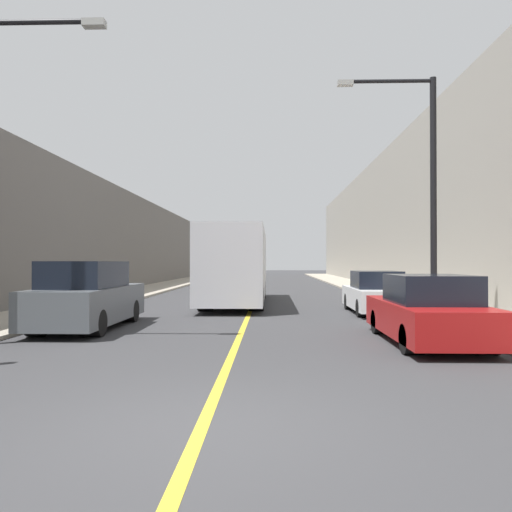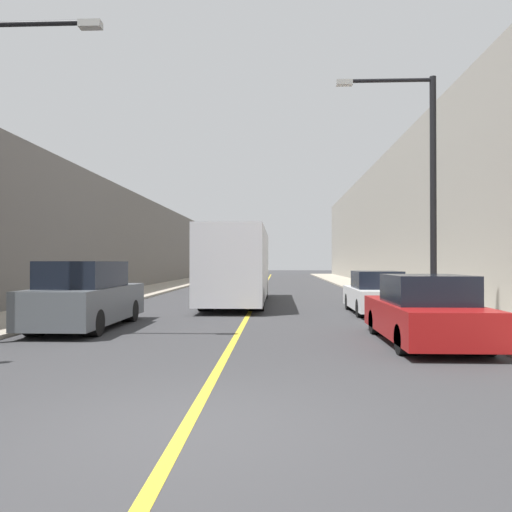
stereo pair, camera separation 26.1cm
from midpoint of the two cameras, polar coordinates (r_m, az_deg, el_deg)
The scene contains 11 objects.
ground_plane at distance 5.96m, azimuth -7.61°, elevation -18.98°, with size 200.00×200.00×0.00m, color #38383A.
sidewalk_left at distance 36.53m, azimuth -11.04°, elevation -3.47°, with size 3.09×72.00×0.11m, color #A89E8C.
sidewalk_right at distance 36.17m, azimuth 11.66°, elevation -3.49°, with size 3.09×72.00×0.11m, color #A89E8C.
building_row_left at distance 37.45m, azimuth -16.33°, elevation 1.56°, with size 4.00×72.00×6.56m, color #66605B.
building_row_right at distance 37.02m, azimuth 17.07°, elevation 3.99°, with size 4.00×72.00×9.67m, color gray.
road_center_line at distance 35.64m, azimuth 0.26°, elevation -3.63°, with size 0.16×72.00×0.01m, color gold.
bus at distance 22.03m, azimuth -2.56°, elevation -1.01°, with size 2.48×10.28×3.24m.
parked_suv_left at distance 14.75m, azimuth -19.19°, elevation -4.49°, with size 1.89×4.96×1.88m.
car_right_near at distance 12.09m, azimuth 18.48°, elevation -6.14°, with size 1.90×4.67×1.57m.
car_right_mid at distance 18.53m, azimuth 13.09°, elevation -4.28°, with size 1.76×4.32×1.53m.
street_lamp_right at distance 16.70m, azimuth 18.21°, elevation 8.42°, with size 3.11×0.24×7.57m.
Camera 1 is at (0.78, -5.59, 1.88)m, focal length 35.00 mm.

